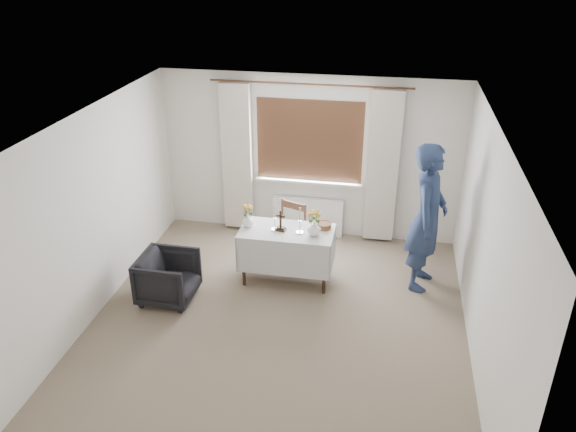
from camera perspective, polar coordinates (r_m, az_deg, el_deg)
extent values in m
plane|color=#82755A|center=(6.92, -1.16, -11.13)|extent=(5.00, 5.00, 0.00)
cube|color=silver|center=(7.57, -0.12, -4.01)|extent=(1.24, 0.64, 0.76)
imported|color=black|center=(7.38, -12.09, -6.13)|extent=(0.71, 0.69, 0.64)
imported|color=navy|center=(7.42, 13.96, -0.15)|extent=(0.62, 0.81, 1.99)
cube|color=white|center=(8.79, 2.01, -0.05)|extent=(1.10, 0.10, 0.60)
imported|color=white|center=(7.47, -4.10, -0.48)|extent=(0.17, 0.17, 0.17)
imported|color=white|center=(7.24, 2.66, -1.29)|extent=(0.22, 0.22, 0.19)
cylinder|color=brown|center=(7.44, 3.68, -0.98)|extent=(0.23, 0.23, 0.07)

